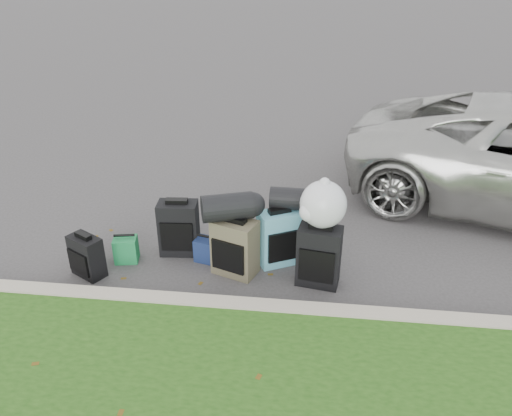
# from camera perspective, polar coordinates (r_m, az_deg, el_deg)

# --- Properties ---
(ground) EXTENTS (120.00, 120.00, 0.00)m
(ground) POSITION_cam_1_polar(r_m,az_deg,el_deg) (5.74, 0.77, -5.85)
(ground) COLOR #383535
(ground) RESTS_ON ground
(curb) EXTENTS (120.00, 0.18, 0.15)m
(curb) POSITION_cam_1_polar(r_m,az_deg,el_deg) (4.89, -0.46, -11.49)
(curb) COLOR #9E937F
(curb) RESTS_ON ground
(suitcase_small_black) EXTENTS (0.42, 0.36, 0.46)m
(suitcase_small_black) POSITION_cam_1_polar(r_m,az_deg,el_deg) (5.66, -18.77, -5.24)
(suitcase_small_black) COLOR black
(suitcase_small_black) RESTS_ON ground
(suitcase_large_black_left) EXTENTS (0.46, 0.30, 0.64)m
(suitcase_large_black_left) POSITION_cam_1_polar(r_m,az_deg,el_deg) (5.78, -8.81, -2.28)
(suitcase_large_black_left) COLOR black
(suitcase_large_black_left) RESTS_ON ground
(suitcase_olive) EXTENTS (0.53, 0.43, 0.63)m
(suitcase_olive) POSITION_cam_1_polar(r_m,az_deg,el_deg) (5.36, -2.41, -4.51)
(suitcase_olive) COLOR #403B2A
(suitcase_olive) RESTS_ON ground
(suitcase_teal) EXTENTS (0.51, 0.44, 0.63)m
(suitcase_teal) POSITION_cam_1_polar(r_m,az_deg,el_deg) (5.53, 2.63, -3.40)
(suitcase_teal) COLOR teal
(suitcase_teal) RESTS_ON ground
(suitcase_large_black_right) EXTENTS (0.48, 0.33, 0.66)m
(suitcase_large_black_right) POSITION_cam_1_polar(r_m,az_deg,el_deg) (5.22, 7.20, -5.48)
(suitcase_large_black_right) COLOR black
(suitcase_large_black_right) RESTS_ON ground
(tote_green) EXTENTS (0.29, 0.25, 0.29)m
(tote_green) POSITION_cam_1_polar(r_m,az_deg,el_deg) (5.83, -14.63, -4.61)
(tote_green) COLOR #1B7B3F
(tote_green) RESTS_ON ground
(tote_navy) EXTENTS (0.29, 0.25, 0.27)m
(tote_navy) POSITION_cam_1_polar(r_m,az_deg,el_deg) (5.68, -5.62, -4.77)
(tote_navy) COLOR #16244D
(tote_navy) RESTS_ON ground
(duffel_left) EXTENTS (0.60, 0.45, 0.29)m
(duffel_left) POSITION_cam_1_polar(r_m,az_deg,el_deg) (5.18, -3.28, 0.10)
(duffel_left) COLOR black
(duffel_left) RESTS_ON suitcase_olive
(duffel_right) EXTENTS (0.44, 0.26, 0.24)m
(duffel_right) POSITION_cam_1_polar(r_m,az_deg,el_deg) (5.41, 3.92, 1.07)
(duffel_right) COLOR black
(duffel_right) RESTS_ON suitcase_teal
(trash_bag) EXTENTS (0.47, 0.47, 0.47)m
(trash_bag) POSITION_cam_1_polar(r_m,az_deg,el_deg) (5.01, 7.70, 0.41)
(trash_bag) COLOR silver
(trash_bag) RESTS_ON suitcase_large_black_right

